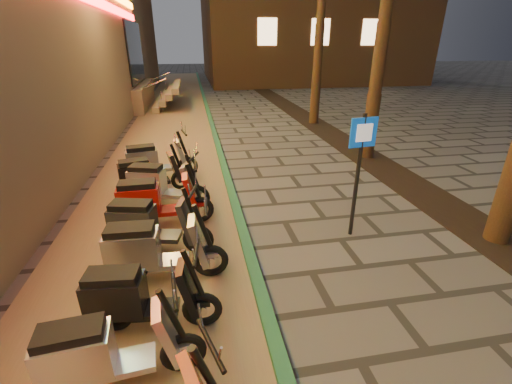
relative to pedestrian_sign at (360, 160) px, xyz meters
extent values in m
plane|color=#474442|center=(-1.09, -2.66, -1.46)|extent=(120.00, 120.00, 0.00)
cube|color=#8C7251|center=(-3.69, 7.34, -1.45)|extent=(3.40, 60.00, 0.01)
cube|color=#25643F|center=(-1.99, 7.34, -1.41)|extent=(0.18, 60.00, 0.10)
cube|color=black|center=(2.51, 2.34, -1.45)|extent=(1.20, 40.00, 0.02)
cube|color=black|center=(-5.54, 15.34, 1.34)|extent=(0.08, 5.00, 3.00)
cube|color=gray|center=(-7.59, 15.34, -0.86)|extent=(5.00, 6.00, 1.20)
cube|color=gray|center=(-4.59, 15.34, -1.31)|extent=(0.35, 5.00, 0.30)
cube|color=gray|center=(-4.24, 15.34, -1.01)|extent=(0.35, 5.00, 0.30)
cube|color=gray|center=(-3.89, 15.34, -0.71)|extent=(0.35, 5.00, 0.30)
cube|color=gray|center=(-3.54, 15.34, -0.41)|extent=(0.35, 5.00, 0.30)
cylinder|color=silver|center=(-4.99, 13.34, -0.21)|extent=(2.09, 0.06, 0.81)
cylinder|color=silver|center=(-4.99, 17.34, -0.21)|extent=(2.09, 0.06, 0.81)
cube|color=#FFCB8C|center=(2.91, 21.31, 2.54)|extent=(1.40, 0.06, 1.80)
cube|color=#FFCB8C|center=(6.91, 21.31, 2.54)|extent=(1.40, 0.06, 1.80)
cube|color=#FFCB8C|center=(10.91, 21.31, 2.54)|extent=(1.40, 0.06, 1.80)
cylinder|color=#472D19|center=(2.51, 4.34, 1.39)|extent=(0.40, 0.40, 5.70)
cylinder|color=#472D19|center=(2.51, 9.34, 1.52)|extent=(0.40, 0.40, 5.95)
cylinder|color=black|center=(0.00, 0.01, -0.33)|extent=(0.07, 0.07, 2.25)
cube|color=#0E4CB6|center=(0.00, -0.01, 0.48)|extent=(0.49, 0.09, 0.50)
cube|color=white|center=(0.00, -0.03, 0.48)|extent=(0.29, 0.06, 0.29)
cylinder|color=black|center=(-2.79, -3.14, -0.67)|extent=(0.28, 0.15, 0.73)
cylinder|color=black|center=(-2.74, -3.13, -0.35)|extent=(0.21, 0.56, 0.04)
torus|color=black|center=(-4.10, -2.50, -1.21)|extent=(0.51, 0.14, 0.50)
cylinder|color=silver|center=(-4.10, -2.50, -1.21)|extent=(0.14, 0.11, 0.13)
torus|color=black|center=(-3.03, -2.39, -1.21)|extent=(0.51, 0.14, 0.50)
cylinder|color=silver|center=(-3.03, -2.39, -1.21)|extent=(0.14, 0.11, 0.13)
cube|color=silver|center=(-3.57, -2.45, -1.17)|extent=(0.56, 0.38, 0.08)
cube|color=silver|center=(-4.02, -2.49, -0.93)|extent=(0.71, 0.43, 0.48)
cube|color=black|center=(-4.02, -2.49, -0.65)|extent=(0.62, 0.36, 0.12)
cube|color=silver|center=(-3.16, -2.41, -0.88)|extent=(0.29, 0.41, 0.68)
cylinder|color=black|center=(-3.09, -2.40, -0.69)|extent=(0.27, 0.09, 0.71)
cylinder|color=black|center=(-3.05, -2.40, -0.38)|extent=(0.10, 0.56, 0.04)
cube|color=silver|center=(-3.03, -2.39, -1.09)|extent=(0.22, 0.15, 0.06)
torus|color=black|center=(-3.89, -1.67, -1.21)|extent=(0.51, 0.15, 0.50)
cylinder|color=silver|center=(-3.89, -1.67, -1.21)|extent=(0.14, 0.11, 0.14)
torus|color=black|center=(-2.81, -1.78, -1.21)|extent=(0.51, 0.15, 0.50)
cylinder|color=silver|center=(-2.81, -1.78, -1.21)|extent=(0.14, 0.11, 0.14)
cube|color=black|center=(-3.36, -1.72, -1.17)|extent=(0.56, 0.38, 0.08)
cube|color=black|center=(-3.81, -1.67, -0.93)|extent=(0.71, 0.44, 0.48)
cube|color=black|center=(-3.81, -1.67, -0.64)|extent=(0.63, 0.37, 0.12)
cube|color=black|center=(-2.94, -1.76, -0.88)|extent=(0.30, 0.41, 0.68)
cylinder|color=black|center=(-2.87, -1.77, -0.68)|extent=(0.27, 0.09, 0.72)
cylinder|color=black|center=(-2.83, -1.77, -0.37)|extent=(0.10, 0.56, 0.04)
cube|color=black|center=(-2.81, -1.78, -1.09)|extent=(0.23, 0.16, 0.06)
torus|color=black|center=(-3.82, -0.73, -1.19)|extent=(0.55, 0.13, 0.55)
cylinder|color=silver|center=(-3.82, -0.73, -1.19)|extent=(0.15, 0.11, 0.15)
torus|color=black|center=(-2.64, -0.79, -1.19)|extent=(0.55, 0.13, 0.55)
cylinder|color=silver|center=(-2.64, -0.79, -1.19)|extent=(0.15, 0.11, 0.15)
cube|color=#95949B|center=(-3.24, -0.76, -1.14)|extent=(0.60, 0.39, 0.08)
cube|color=#95949B|center=(-3.74, -0.73, -0.88)|extent=(0.76, 0.44, 0.53)
cube|color=black|center=(-3.74, -0.73, -0.57)|extent=(0.67, 0.37, 0.13)
cube|color=#95949B|center=(-2.79, -0.78, -0.83)|extent=(0.30, 0.43, 0.74)
cylinder|color=black|center=(-2.72, -0.78, -0.62)|extent=(0.29, 0.09, 0.78)
cylinder|color=black|center=(-2.66, -0.79, -0.28)|extent=(0.08, 0.61, 0.05)
cube|color=#95949B|center=(-2.64, -0.79, -1.06)|extent=(0.24, 0.16, 0.06)
torus|color=black|center=(-3.93, 0.15, -1.19)|extent=(0.54, 0.22, 0.54)
cylinder|color=silver|center=(-3.93, 0.15, -1.19)|extent=(0.16, 0.13, 0.14)
torus|color=black|center=(-2.81, -0.12, -1.19)|extent=(0.54, 0.22, 0.54)
cylinder|color=silver|center=(-2.81, -0.12, -1.19)|extent=(0.16, 0.13, 0.14)
cube|color=#25282A|center=(-3.38, 0.02, -1.15)|extent=(0.63, 0.47, 0.08)
cube|color=#25282A|center=(-3.85, 0.13, -0.89)|extent=(0.79, 0.55, 0.51)
cube|color=black|center=(-3.85, 0.13, -0.59)|extent=(0.70, 0.47, 0.12)
cube|color=#25282A|center=(-2.95, -0.09, -0.84)|extent=(0.36, 0.46, 0.72)
cylinder|color=black|center=(-2.88, -0.10, -0.64)|extent=(0.29, 0.13, 0.76)
cylinder|color=black|center=(-2.83, -0.12, -0.31)|extent=(0.18, 0.59, 0.05)
cube|color=#25282A|center=(-2.81, -0.12, -1.07)|extent=(0.25, 0.19, 0.06)
torus|color=black|center=(-3.94, 0.96, -1.18)|extent=(0.56, 0.12, 0.55)
cylinder|color=silver|center=(-3.94, 0.96, -1.18)|extent=(0.15, 0.11, 0.15)
torus|color=black|center=(-2.75, 0.98, -1.18)|extent=(0.56, 0.12, 0.55)
cylinder|color=silver|center=(-2.75, 0.98, -1.18)|extent=(0.15, 0.11, 0.15)
cube|color=#9A0F0E|center=(-3.36, 0.97, -1.14)|extent=(0.59, 0.37, 0.09)
cube|color=#9A0F0E|center=(-3.86, 0.96, -0.87)|extent=(0.75, 0.42, 0.53)
cube|color=black|center=(-3.86, 0.96, -0.56)|extent=(0.67, 0.35, 0.13)
cube|color=#9A0F0E|center=(-2.90, 0.97, -0.82)|extent=(0.29, 0.43, 0.75)
cylinder|color=black|center=(-2.82, 0.97, -0.61)|extent=(0.29, 0.08, 0.79)
cylinder|color=black|center=(-2.77, 0.98, -0.26)|extent=(0.06, 0.62, 0.05)
cube|color=#9A0F0E|center=(-2.75, 0.98, -1.05)|extent=(0.24, 0.15, 0.06)
torus|color=black|center=(-3.89, 1.95, -1.19)|extent=(0.55, 0.26, 0.54)
cylinder|color=silver|center=(-3.89, 1.95, -1.19)|extent=(0.17, 0.14, 0.15)
torus|color=black|center=(-2.77, 1.61, -1.19)|extent=(0.55, 0.26, 0.54)
cylinder|color=silver|center=(-2.77, 1.61, -1.19)|extent=(0.17, 0.14, 0.15)
cube|color=silver|center=(-3.34, 1.78, -1.15)|extent=(0.65, 0.51, 0.08)
cube|color=silver|center=(-3.81, 1.93, -0.88)|extent=(0.82, 0.59, 0.52)
cube|color=black|center=(-3.81, 1.93, -0.58)|extent=(0.72, 0.51, 0.13)
cube|color=silver|center=(-2.91, 1.65, -0.83)|extent=(0.39, 0.48, 0.73)
cylinder|color=black|center=(-2.84, 1.63, -0.62)|extent=(0.29, 0.15, 0.77)
cylinder|color=black|center=(-2.79, 1.61, -0.29)|extent=(0.22, 0.59, 0.05)
cube|color=silver|center=(-2.77, 1.61, -1.06)|extent=(0.26, 0.21, 0.06)
torus|color=black|center=(-4.21, 2.45, -1.20)|extent=(0.53, 0.23, 0.52)
cylinder|color=silver|center=(-4.21, 2.45, -1.20)|extent=(0.16, 0.13, 0.14)
torus|color=black|center=(-3.13, 2.74, -1.20)|extent=(0.53, 0.23, 0.52)
cylinder|color=silver|center=(-3.13, 2.74, -1.20)|extent=(0.16, 0.13, 0.14)
cube|color=black|center=(-3.68, 2.59, -1.16)|extent=(0.62, 0.47, 0.08)
cube|color=black|center=(-4.14, 2.47, -0.91)|extent=(0.77, 0.55, 0.50)
cube|color=black|center=(-4.14, 2.47, -0.62)|extent=(0.68, 0.47, 0.12)
cube|color=black|center=(-3.27, 2.70, -0.86)|extent=(0.36, 0.45, 0.70)
cylinder|color=black|center=(-3.20, 2.72, -0.66)|extent=(0.28, 0.14, 0.74)
cylinder|color=black|center=(-3.15, 2.73, -0.34)|extent=(0.19, 0.57, 0.04)
cube|color=black|center=(-3.13, 2.74, -1.08)|extent=(0.25, 0.19, 0.06)
torus|color=black|center=(-4.17, 3.35, -1.18)|extent=(0.57, 0.22, 0.56)
cylinder|color=silver|center=(-4.17, 3.35, -1.18)|extent=(0.17, 0.14, 0.15)
torus|color=black|center=(-2.99, 3.59, -1.18)|extent=(0.57, 0.22, 0.56)
cylinder|color=silver|center=(-2.99, 3.59, -1.18)|extent=(0.17, 0.14, 0.15)
cube|color=#ABABB3|center=(-3.59, 3.47, -1.14)|extent=(0.65, 0.48, 0.09)
cube|color=#ABABB3|center=(-4.08, 3.37, -0.87)|extent=(0.82, 0.55, 0.54)
cube|color=black|center=(-4.08, 3.37, -0.56)|extent=(0.72, 0.47, 0.13)
cube|color=#ABABB3|center=(-3.14, 3.56, -0.82)|extent=(0.37, 0.48, 0.75)
cylinder|color=black|center=(-3.06, 3.58, -0.60)|extent=(0.30, 0.13, 0.79)
cylinder|color=black|center=(-3.01, 3.59, -0.26)|extent=(0.17, 0.62, 0.05)
cube|color=#ABABB3|center=(-2.99, 3.59, -1.05)|extent=(0.26, 0.19, 0.06)
camera|label=1|loc=(-2.74, -5.15, 1.84)|focal=24.00mm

